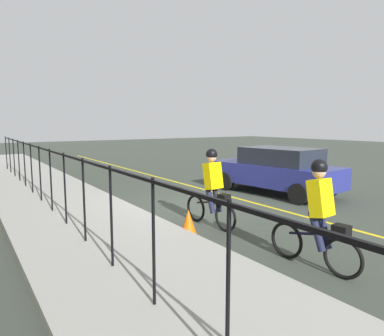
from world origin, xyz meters
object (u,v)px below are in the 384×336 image
at_px(cyclist_follow, 319,215).
at_px(traffic_cone_near, 188,222).
at_px(cyclist_lead, 212,188).
at_px(patrol_sedan, 277,170).

height_order(cyclist_follow, traffic_cone_near, cyclist_follow).
xyz_separation_m(cyclist_lead, cyclist_follow, (-2.84, -0.01, 0.00)).
distance_m(cyclist_follow, patrol_sedan, 6.30).
distance_m(patrol_sedan, traffic_cone_near, 5.33).
xyz_separation_m(patrol_sedan, traffic_cone_near, (-2.03, 4.90, -0.55)).
bearing_deg(cyclist_lead, traffic_cone_near, 95.58).
bearing_deg(traffic_cone_near, cyclist_follow, -164.60).
relative_size(cyclist_lead, traffic_cone_near, 3.37).
bearing_deg(cyclist_lead, patrol_sedan, -69.84).
distance_m(cyclist_follow, traffic_cone_near, 2.89).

